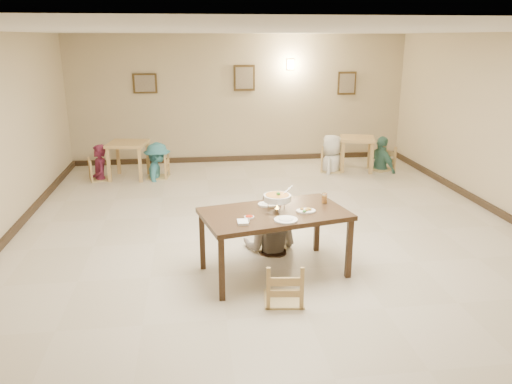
{
  "coord_description": "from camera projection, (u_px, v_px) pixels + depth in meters",
  "views": [
    {
      "loc": [
        -1.19,
        -6.96,
        2.92
      ],
      "look_at": [
        -0.35,
        -0.59,
        0.92
      ],
      "focal_mm": 35.0,
      "sensor_mm": 36.0,
      "label": 1
    }
  ],
  "objects": [
    {
      "name": "picture_c",
      "position": [
        347.0,
        83.0,
        12.07
      ],
      "size": [
        0.45,
        0.04,
        0.55
      ],
      "color": "#3C2C14",
      "rests_on": "wall_back"
    },
    {
      "name": "bg_table_left",
      "position": [
        128.0,
        149.0,
        10.63
      ],
      "size": [
        0.9,
        0.9,
        0.78
      ],
      "rotation": [
        0.0,
        0.0,
        -0.17
      ],
      "color": "tan",
      "rests_on": "floor"
    },
    {
      "name": "bg_diner_b",
      "position": [
        156.0,
        143.0,
        10.61
      ],
      "size": [
        0.59,
        1.0,
        1.53
      ],
      "primitive_type": "imported",
      "rotation": [
        0.0,
        0.0,
        1.55
      ],
      "color": "teal",
      "rests_on": "floor"
    },
    {
      "name": "picture_b",
      "position": [
        244.0,
        78.0,
        11.71
      ],
      "size": [
        0.5,
        0.04,
        0.6
      ],
      "color": "#3C2C14",
      "rests_on": "wall_back"
    },
    {
      "name": "bg_chair_lr",
      "position": [
        157.0,
        157.0,
        10.7
      ],
      "size": [
        0.44,
        0.44,
        0.94
      ],
      "rotation": [
        0.0,
        0.0,
        -1.71
      ],
      "color": "tan",
      "rests_on": "floor"
    },
    {
      "name": "main_table",
      "position": [
        275.0,
        218.0,
        6.24
      ],
      "size": [
        1.96,
        1.37,
        0.83
      ],
      "rotation": [
        0.0,
        0.0,
        0.22
      ],
      "color": "#3C2817",
      "rests_on": "floor"
    },
    {
      "name": "baseboard_back",
      "position": [
        241.0,
        158.0,
        12.29
      ],
      "size": [
        8.0,
        0.06,
        0.12
      ],
      "primitive_type": "cube",
      "color": "#312417",
      "rests_on": "floor"
    },
    {
      "name": "bg_diner_d",
      "position": [
        383.0,
        136.0,
        11.28
      ],
      "size": [
        0.68,
        0.98,
        1.54
      ],
      "primitive_type": "imported",
      "rotation": [
        0.0,
        0.0,
        1.94
      ],
      "color": "#488372",
      "rests_on": "floor"
    },
    {
      "name": "rice_plate_far",
      "position": [
        270.0,
        204.0,
        6.46
      ],
      "size": [
        0.3,
        0.3,
        0.07
      ],
      "color": "white",
      "rests_on": "main_table"
    },
    {
      "name": "picture_a",
      "position": [
        145.0,
        83.0,
        11.46
      ],
      "size": [
        0.55,
        0.04,
        0.45
      ],
      "color": "#3C2C14",
      "rests_on": "wall_back"
    },
    {
      "name": "wall_sconce",
      "position": [
        290.0,
        64.0,
        11.76
      ],
      "size": [
        0.16,
        0.05,
        0.22
      ],
      "primitive_type": "cube",
      "color": "#FFD88C",
      "rests_on": "wall_back"
    },
    {
      "name": "chair_far",
      "position": [
        273.0,
        218.0,
        7.12
      ],
      "size": [
        0.42,
        0.42,
        0.89
      ],
      "rotation": [
        0.0,
        0.0,
        -0.36
      ],
      "color": "tan",
      "rests_on": "floor"
    },
    {
      "name": "rice_plate_near",
      "position": [
        286.0,
        220.0,
        5.91
      ],
      "size": [
        0.28,
        0.28,
        0.06
      ],
      "color": "white",
      "rests_on": "main_table"
    },
    {
      "name": "floor",
      "position": [
        274.0,
        237.0,
        7.6
      ],
      "size": [
        10.0,
        10.0,
        0.0
      ],
      "primitive_type": "plane",
      "color": "beige",
      "rests_on": "ground"
    },
    {
      "name": "ceiling",
      "position": [
        276.0,
        31.0,
        6.71
      ],
      "size": [
        10.0,
        10.0,
        0.0
      ],
      "primitive_type": "plane",
      "color": "silver",
      "rests_on": "wall_back"
    },
    {
      "name": "bg_chair_rr",
      "position": [
        382.0,
        148.0,
        11.35
      ],
      "size": [
        0.48,
        0.48,
        1.02
      ],
      "rotation": [
        0.0,
        0.0,
        -1.2
      ],
      "color": "tan",
      "rests_on": "floor"
    },
    {
      "name": "fried_plate",
      "position": [
        306.0,
        210.0,
        6.21
      ],
      "size": [
        0.24,
        0.24,
        0.05
      ],
      "color": "white",
      "rests_on": "main_table"
    },
    {
      "name": "chair_near",
      "position": [
        284.0,
        262.0,
        5.65
      ],
      "size": [
        0.45,
        0.45,
        0.96
      ],
      "rotation": [
        0.0,
        0.0,
        3.02
      ],
      "color": "tan",
      "rests_on": "floor"
    },
    {
      "name": "main_diner",
      "position": [
        271.0,
        192.0,
        6.93
      ],
      "size": [
        1.01,
        0.91,
        1.71
      ],
      "primitive_type": "imported",
      "rotation": [
        0.0,
        0.0,
        2.77
      ],
      "color": "gray",
      "rests_on": "floor"
    },
    {
      "name": "wall_front",
      "position": [
        445.0,
        342.0,
        2.42
      ],
      "size": [
        10.0,
        0.0,
        10.0
      ],
      "primitive_type": "plane",
      "rotation": [
        -1.57,
        0.0,
        0.0
      ],
      "color": "tan",
      "rests_on": "floor"
    },
    {
      "name": "drink_glass",
      "position": [
        324.0,
        199.0,
        6.52
      ],
      "size": [
        0.07,
        0.07,
        0.14
      ],
      "color": "white",
      "rests_on": "main_table"
    },
    {
      "name": "bg_diner_a",
      "position": [
        97.0,
        145.0,
        10.45
      ],
      "size": [
        0.51,
        0.64,
        1.52
      ],
      "primitive_type": "imported",
      "rotation": [
        0.0,
        0.0,
        5.01
      ],
      "color": "#5C1B33",
      "rests_on": "floor"
    },
    {
      "name": "curry_warmer",
      "position": [
        277.0,
        198.0,
        6.17
      ],
      "size": [
        0.38,
        0.34,
        0.31
      ],
      "color": "silver",
      "rests_on": "main_table"
    },
    {
      "name": "bg_chair_rl",
      "position": [
        332.0,
        150.0,
        11.22
      ],
      "size": [
        0.47,
        0.47,
        0.99
      ],
      "rotation": [
        0.0,
        0.0,
        1.27
      ],
      "color": "tan",
      "rests_on": "floor"
    },
    {
      "name": "bg_table_right",
      "position": [
        357.0,
        143.0,
        11.29
      ],
      "size": [
        0.94,
        0.94,
        0.75
      ],
      "rotation": [
        0.0,
        0.0,
        -0.29
      ],
      "color": "tan",
      "rests_on": "floor"
    },
    {
      "name": "wall_back",
      "position": [
        240.0,
        99.0,
        11.89
      ],
      "size": [
        10.0,
        0.0,
        10.0
      ],
      "primitive_type": "plane",
      "rotation": [
        1.57,
        0.0,
        0.0
      ],
      "color": "tan",
      "rests_on": "floor"
    },
    {
      "name": "bg_chair_ll",
      "position": [
        99.0,
        160.0,
        10.55
      ],
      "size": [
        0.42,
        0.42,
        0.89
      ],
      "rotation": [
        0.0,
        0.0,
        1.86
      ],
      "color": "tan",
      "rests_on": "floor"
    },
    {
      "name": "chili_dish",
      "position": [
        249.0,
        217.0,
        6.0
      ],
      "size": [
        0.12,
        0.12,
        0.03
      ],
      "color": "white",
      "rests_on": "main_table"
    },
    {
      "name": "bg_diner_c",
      "position": [
        333.0,
        135.0,
        11.12
      ],
      "size": [
        0.84,
        0.96,
        1.66
      ],
      "primitive_type": "imported",
      "rotation": [
        0.0,
        0.0,
        4.25
      ],
      "color": "silver",
      "rests_on": "floor"
    },
    {
      "name": "napkin_cutlery",
      "position": [
        243.0,
        222.0,
        5.83
      ],
      "size": [
        0.16,
        0.26,
        0.03
      ],
      "color": "white",
      "rests_on": "main_table"
    }
  ]
}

